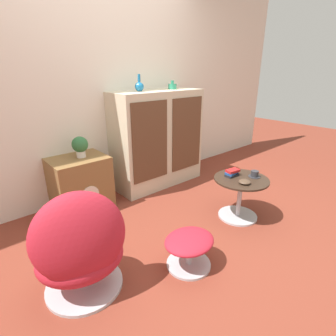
{
  "coord_description": "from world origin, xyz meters",
  "views": [
    {
      "loc": [
        -1.49,
        -1.42,
        1.46
      ],
      "look_at": [
        0.06,
        0.36,
        0.55
      ],
      "focal_mm": 28.0,
      "sensor_mm": 36.0,
      "label": 1
    }
  ],
  "objects_px": {
    "sideboard": "(158,139)",
    "bowl": "(245,182)",
    "teacup": "(255,174)",
    "potted_plant": "(80,146)",
    "egg_chair": "(80,249)",
    "coffee_table": "(240,194)",
    "vase_inner_left": "(172,86)",
    "tv_console": "(81,184)",
    "ottoman": "(189,245)",
    "vase_leftmost": "(139,86)",
    "book_stack": "(232,173)"
  },
  "relations": [
    {
      "from": "sideboard",
      "to": "bowl",
      "type": "distance_m",
      "value": 1.33
    },
    {
      "from": "ottoman",
      "to": "teacup",
      "type": "height_order",
      "value": "teacup"
    },
    {
      "from": "tv_console",
      "to": "vase_inner_left",
      "type": "bearing_deg",
      "value": -0.18
    },
    {
      "from": "tv_console",
      "to": "potted_plant",
      "type": "distance_m",
      "value": 0.42
    },
    {
      "from": "egg_chair",
      "to": "bowl",
      "type": "distance_m",
      "value": 1.56
    },
    {
      "from": "teacup",
      "to": "book_stack",
      "type": "bearing_deg",
      "value": 132.71
    },
    {
      "from": "potted_plant",
      "to": "ottoman",
      "type": "bearing_deg",
      "value": -82.41
    },
    {
      "from": "egg_chair",
      "to": "sideboard",
      "type": "bearing_deg",
      "value": 35.73
    },
    {
      "from": "ottoman",
      "to": "vase_inner_left",
      "type": "relative_size",
      "value": 3.81
    },
    {
      "from": "coffee_table",
      "to": "teacup",
      "type": "distance_m",
      "value": 0.24
    },
    {
      "from": "vase_leftmost",
      "to": "bowl",
      "type": "bearing_deg",
      "value": -79.7
    },
    {
      "from": "vase_inner_left",
      "to": "potted_plant",
      "type": "height_order",
      "value": "vase_inner_left"
    },
    {
      "from": "teacup",
      "to": "book_stack",
      "type": "xyz_separation_m",
      "value": [
        -0.15,
        0.16,
        0.01
      ]
    },
    {
      "from": "ottoman",
      "to": "potted_plant",
      "type": "height_order",
      "value": "potted_plant"
    },
    {
      "from": "tv_console",
      "to": "bowl",
      "type": "relative_size",
      "value": 5.11
    },
    {
      "from": "tv_console",
      "to": "book_stack",
      "type": "distance_m",
      "value": 1.6
    },
    {
      "from": "book_stack",
      "to": "bowl",
      "type": "bearing_deg",
      "value": -108.99
    },
    {
      "from": "coffee_table",
      "to": "book_stack",
      "type": "xyz_separation_m",
      "value": [
        -0.02,
        0.1,
        0.2
      ]
    },
    {
      "from": "vase_inner_left",
      "to": "book_stack",
      "type": "xyz_separation_m",
      "value": [
        -0.2,
        -1.13,
        -0.77
      ]
    },
    {
      "from": "ottoman",
      "to": "vase_leftmost",
      "type": "height_order",
      "value": "vase_leftmost"
    },
    {
      "from": "coffee_table",
      "to": "bowl",
      "type": "xyz_separation_m",
      "value": [
        -0.08,
        -0.09,
        0.19
      ]
    },
    {
      "from": "sideboard",
      "to": "vase_inner_left",
      "type": "height_order",
      "value": "vase_inner_left"
    },
    {
      "from": "vase_leftmost",
      "to": "book_stack",
      "type": "relative_size",
      "value": 1.23
    },
    {
      "from": "teacup",
      "to": "potted_plant",
      "type": "bearing_deg",
      "value": 133.36
    },
    {
      "from": "egg_chair",
      "to": "coffee_table",
      "type": "bearing_deg",
      "value": -3.97
    },
    {
      "from": "tv_console",
      "to": "coffee_table",
      "type": "height_order",
      "value": "tv_console"
    },
    {
      "from": "bowl",
      "to": "book_stack",
      "type": "bearing_deg",
      "value": 71.01
    },
    {
      "from": "egg_chair",
      "to": "vase_inner_left",
      "type": "xyz_separation_m",
      "value": [
        1.8,
        1.12,
        0.88
      ]
    },
    {
      "from": "ottoman",
      "to": "teacup",
      "type": "distance_m",
      "value": 1.08
    },
    {
      "from": "vase_inner_left",
      "to": "potted_plant",
      "type": "xyz_separation_m",
      "value": [
        -1.27,
        0.0,
        -0.53
      ]
    },
    {
      "from": "tv_console",
      "to": "vase_leftmost",
      "type": "xyz_separation_m",
      "value": [
        0.81,
        -0.0,
        0.97
      ]
    },
    {
      "from": "ottoman",
      "to": "bowl",
      "type": "xyz_separation_m",
      "value": [
        0.82,
        0.09,
        0.26
      ]
    },
    {
      "from": "coffee_table",
      "to": "book_stack",
      "type": "height_order",
      "value": "book_stack"
    },
    {
      "from": "tv_console",
      "to": "bowl",
      "type": "bearing_deg",
      "value": -51.55
    },
    {
      "from": "coffee_table",
      "to": "bowl",
      "type": "height_order",
      "value": "bowl"
    },
    {
      "from": "egg_chair",
      "to": "bowl",
      "type": "relative_size",
      "value": 6.95
    },
    {
      "from": "coffee_table",
      "to": "ottoman",
      "type": "bearing_deg",
      "value": -169.09
    },
    {
      "from": "egg_chair",
      "to": "teacup",
      "type": "height_order",
      "value": "egg_chair"
    },
    {
      "from": "egg_chair",
      "to": "vase_leftmost",
      "type": "bearing_deg",
      "value": 40.76
    },
    {
      "from": "ottoman",
      "to": "teacup",
      "type": "xyz_separation_m",
      "value": [
        1.04,
        0.12,
        0.27
      ]
    },
    {
      "from": "coffee_table",
      "to": "vase_inner_left",
      "type": "relative_size",
      "value": 5.05
    },
    {
      "from": "ottoman",
      "to": "vase_inner_left",
      "type": "bearing_deg",
      "value": 52.42
    },
    {
      "from": "tv_console",
      "to": "egg_chair",
      "type": "distance_m",
      "value": 1.23
    },
    {
      "from": "teacup",
      "to": "ottoman",
      "type": "bearing_deg",
      "value": -173.66
    },
    {
      "from": "coffee_table",
      "to": "vase_inner_left",
      "type": "height_order",
      "value": "vase_inner_left"
    },
    {
      "from": "tv_console",
      "to": "bowl",
      "type": "distance_m",
      "value": 1.7
    },
    {
      "from": "tv_console",
      "to": "potted_plant",
      "type": "height_order",
      "value": "potted_plant"
    },
    {
      "from": "teacup",
      "to": "sideboard",
      "type": "bearing_deg",
      "value": 99.04
    },
    {
      "from": "vase_inner_left",
      "to": "sideboard",
      "type": "bearing_deg",
      "value": -179.12
    },
    {
      "from": "sideboard",
      "to": "tv_console",
      "type": "bearing_deg",
      "value": 179.57
    }
  ]
}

